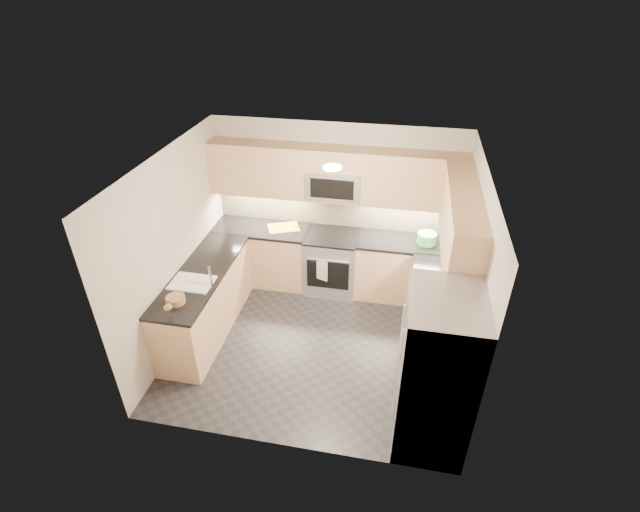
{
  "coord_description": "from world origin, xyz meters",
  "views": [
    {
      "loc": [
        0.95,
        -4.53,
        4.29
      ],
      "look_at": [
        0.0,
        0.35,
        1.15
      ],
      "focal_mm": 26.0,
      "sensor_mm": 36.0,
      "label": 1
    }
  ],
  "objects_px": {
    "microwave": "(334,183)",
    "fruit_basket": "(176,300)",
    "cutting_board": "(284,228)",
    "gas_range": "(332,263)",
    "refrigerator": "(436,373)",
    "utensil_bowl": "(427,238)"
  },
  "relations": [
    {
      "from": "gas_range",
      "to": "utensil_bowl",
      "type": "xyz_separation_m",
      "value": [
        1.35,
        0.03,
        0.56
      ]
    },
    {
      "from": "gas_range",
      "to": "refrigerator",
      "type": "distance_m",
      "value": 2.86
    },
    {
      "from": "microwave",
      "to": "cutting_board",
      "type": "height_order",
      "value": "microwave"
    },
    {
      "from": "microwave",
      "to": "fruit_basket",
      "type": "relative_size",
      "value": 3.44
    },
    {
      "from": "gas_range",
      "to": "fruit_basket",
      "type": "bearing_deg",
      "value": -128.49
    },
    {
      "from": "gas_range",
      "to": "cutting_board",
      "type": "bearing_deg",
      "value": 175.09
    },
    {
      "from": "microwave",
      "to": "refrigerator",
      "type": "height_order",
      "value": "microwave"
    },
    {
      "from": "gas_range",
      "to": "fruit_basket",
      "type": "relative_size",
      "value": 4.12
    },
    {
      "from": "gas_range",
      "to": "microwave",
      "type": "xyz_separation_m",
      "value": [
        0.0,
        0.12,
        1.24
      ]
    },
    {
      "from": "microwave",
      "to": "refrigerator",
      "type": "relative_size",
      "value": 0.42
    },
    {
      "from": "cutting_board",
      "to": "microwave",
      "type": "bearing_deg",
      "value": 4.64
    },
    {
      "from": "fruit_basket",
      "to": "refrigerator",
      "type": "bearing_deg",
      "value": -9.72
    },
    {
      "from": "refrigerator",
      "to": "fruit_basket",
      "type": "relative_size",
      "value": 8.14
    },
    {
      "from": "cutting_board",
      "to": "fruit_basket",
      "type": "xyz_separation_m",
      "value": [
        -0.77,
        -1.98,
        0.03
      ]
    },
    {
      "from": "microwave",
      "to": "fruit_basket",
      "type": "xyz_separation_m",
      "value": [
        -1.52,
        -2.04,
        -0.72
      ]
    },
    {
      "from": "microwave",
      "to": "fruit_basket",
      "type": "height_order",
      "value": "microwave"
    },
    {
      "from": "microwave",
      "to": "refrigerator",
      "type": "distance_m",
      "value": 3.04
    },
    {
      "from": "microwave",
      "to": "utensil_bowl",
      "type": "height_order",
      "value": "microwave"
    },
    {
      "from": "gas_range",
      "to": "microwave",
      "type": "bearing_deg",
      "value": 90.0
    },
    {
      "from": "gas_range",
      "to": "utensil_bowl",
      "type": "height_order",
      "value": "utensil_bowl"
    },
    {
      "from": "gas_range",
      "to": "fruit_basket",
      "type": "xyz_separation_m",
      "value": [
        -1.52,
        -1.92,
        0.53
      ]
    },
    {
      "from": "refrigerator",
      "to": "cutting_board",
      "type": "bearing_deg",
      "value": 131.45
    }
  ]
}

